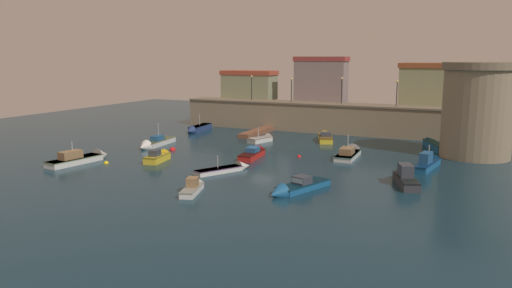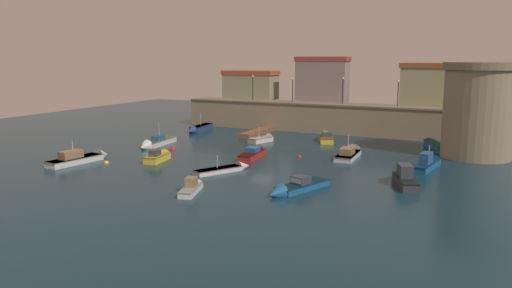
# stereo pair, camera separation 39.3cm
# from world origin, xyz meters

# --- Properties ---
(ground_plane) EXTENTS (114.73, 114.73, 0.00)m
(ground_plane) POSITION_xyz_m (0.00, 0.00, 0.00)
(ground_plane) COLOR #112D3D
(quay_wall) EXTENTS (43.28, 4.26, 4.31)m
(quay_wall) POSITION_xyz_m (0.00, 21.10, 2.16)
(quay_wall) COLOR gray
(quay_wall) RESTS_ON ground
(old_town_backdrop) EXTENTS (39.84, 6.02, 6.98)m
(old_town_backdrop) POSITION_xyz_m (5.22, 25.44, 7.09)
(old_town_backdrop) COLOR gray
(old_town_backdrop) RESTS_ON ground
(fortress_tower) EXTENTS (8.00, 8.00, 10.46)m
(fortress_tower) POSITION_xyz_m (21.24, 10.48, 5.29)
(fortress_tower) COLOR gray
(fortress_tower) RESTS_ON ground
(pier_dock) EXTENTS (1.63, 8.79, 0.70)m
(pier_dock) POSITION_xyz_m (-7.59, 14.73, 0.32)
(pier_dock) COLOR brown
(pier_dock) RESTS_ON ground
(quay_lamp_0) EXTENTS (0.32, 0.32, 3.85)m
(quay_lamp_0) POSITION_xyz_m (-11.43, 21.10, 6.83)
(quay_lamp_0) COLOR black
(quay_lamp_0) RESTS_ON quay_wall
(quay_lamp_1) EXTENTS (0.32, 0.32, 3.58)m
(quay_lamp_1) POSITION_xyz_m (-4.75, 21.10, 6.68)
(quay_lamp_1) COLOR black
(quay_lamp_1) RESTS_ON quay_wall
(quay_lamp_2) EXTENTS (0.32, 0.32, 3.81)m
(quay_lamp_2) POSITION_xyz_m (3.00, 21.10, 6.81)
(quay_lamp_2) COLOR black
(quay_lamp_2) RESTS_ON quay_wall
(quay_lamp_3) EXTENTS (0.32, 0.32, 3.54)m
(quay_lamp_3) POSITION_xyz_m (10.78, 21.10, 6.65)
(quay_lamp_3) COLOR black
(quay_lamp_3) RESTS_ON quay_wall
(moored_boat_0) EXTENTS (3.60, 6.14, 1.68)m
(moored_boat_0) POSITION_xyz_m (2.86, 14.00, 0.45)
(moored_boat_0) COLOR gold
(moored_boat_0) RESTS_ON ground
(moored_boat_1) EXTENTS (2.42, 4.83, 1.55)m
(moored_boat_1) POSITION_xyz_m (0.54, -14.95, 0.39)
(moored_boat_1) COLOR white
(moored_boat_1) RESTS_ON ground
(moored_boat_2) EXTENTS (2.05, 6.25, 1.57)m
(moored_boat_2) POSITION_xyz_m (-1.00, 0.11, 0.44)
(moored_boat_2) COLOR red
(moored_boat_2) RESTS_ON ground
(moored_boat_3) EXTENTS (2.68, 4.58, 2.47)m
(moored_boat_3) POSITION_xyz_m (-4.22, 9.71, 0.34)
(moored_boat_3) COLOR silver
(moored_boat_3) RESTS_ON ground
(moored_boat_4) EXTENTS (2.16, 7.10, 3.29)m
(moored_boat_4) POSITION_xyz_m (8.58, 4.96, 0.39)
(moored_boat_4) COLOR silver
(moored_boat_4) RESTS_ON ground
(moored_boat_5) EXTENTS (3.81, 6.93, 1.68)m
(moored_boat_5) POSITION_xyz_m (8.20, -11.57, 0.35)
(moored_boat_5) COLOR #195689
(moored_boat_5) RESTS_ON ground
(moored_boat_6) EXTENTS (2.73, 7.57, 2.95)m
(moored_boat_6) POSITION_xyz_m (-16.33, -10.25, 0.45)
(moored_boat_6) COLOR silver
(moored_boat_6) RESTS_ON ground
(moored_boat_7) EXTENTS (3.96, 6.99, 1.14)m
(moored_boat_7) POSITION_xyz_m (16.51, 14.11, 0.45)
(moored_boat_7) COLOR #195689
(moored_boat_7) RESTS_ON ground
(moored_boat_8) EXTENTS (2.22, 4.79, 1.70)m
(moored_boat_8) POSITION_xyz_m (-9.40, -6.08, 0.46)
(moored_boat_8) COLOR gold
(moored_boat_8) RESTS_ON ground
(moored_boat_9) EXTENTS (3.39, 6.02, 2.11)m
(moored_boat_9) POSITION_xyz_m (15.98, -4.98, 0.60)
(moored_boat_9) COLOR #333338
(moored_boat_9) RESTS_ON ground
(moored_boat_10) EXTENTS (2.34, 7.43, 3.22)m
(moored_boat_10) POSITION_xyz_m (-15.12, 0.72, 0.41)
(moored_boat_10) COLOR silver
(moored_boat_10) RESTS_ON ground
(moored_boat_11) EXTENTS (2.00, 6.89, 2.86)m
(moored_boat_11) POSITION_xyz_m (-16.74, 13.53, 0.45)
(moored_boat_11) COLOR navy
(moored_boat_11) RESTS_ON ground
(moored_boat_12) EXTENTS (2.28, 7.15, 2.63)m
(moored_boat_12) POSITION_xyz_m (17.25, 2.75, 0.53)
(moored_boat_12) COLOR #195689
(moored_boat_12) RESTS_ON ground
(moored_boat_13) EXTENTS (4.05, 6.07, 2.12)m
(moored_boat_13) POSITION_xyz_m (-0.33, -7.33, 0.25)
(moored_boat_13) COLOR silver
(moored_boat_13) RESTS_ON ground
(mooring_buoy_0) EXTENTS (0.46, 0.46, 0.46)m
(mooring_buoy_0) POSITION_xyz_m (3.55, 2.15, 0.00)
(mooring_buoy_0) COLOR red
(mooring_buoy_0) RESTS_ON ground
(mooring_buoy_1) EXTENTS (0.75, 0.75, 0.75)m
(mooring_buoy_1) POSITION_xyz_m (-11.58, -0.52, 0.00)
(mooring_buoy_1) COLOR red
(mooring_buoy_1) RESTS_ON ground
(mooring_buoy_2) EXTENTS (0.53, 0.53, 0.53)m
(mooring_buoy_2) POSITION_xyz_m (-13.63, -9.64, 0.00)
(mooring_buoy_2) COLOR yellow
(mooring_buoy_2) RESTS_ON ground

